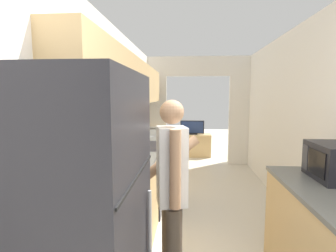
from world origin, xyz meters
TOP-DOWN VIEW (x-y plane):
  - wall_left at (-1.13, 2.50)m, footprint 0.38×7.86m
  - wall_right at (1.21, 2.13)m, footprint 0.06×7.86m
  - wall_far_with_doorway at (0.00, 5.49)m, footprint 2.75×0.06m
  - counter_left at (-0.88, 3.06)m, footprint 0.62×4.21m
  - refrigerator at (-0.81, 0.52)m, footprint 0.76×0.79m
  - range_oven at (-0.87, 2.90)m, footprint 0.66×0.79m
  - person at (-0.33, 1.25)m, footprint 0.51×0.43m
  - microwave at (0.99, 1.55)m, footprint 0.33×0.47m
  - tv_cabinet at (-0.11, 6.25)m, footprint 0.99×0.42m
  - television at (-0.11, 6.21)m, footprint 0.62×0.16m
  - knife at (-0.88, 3.53)m, footprint 0.16×0.32m

SIDE VIEW (x-z plane):
  - tv_cabinet at x=-0.11m, z-range 0.00..0.59m
  - counter_left at x=-0.88m, z-range 0.00..0.91m
  - range_oven at x=-0.87m, z-range -0.06..0.99m
  - television at x=-0.11m, z-range 0.59..0.95m
  - person at x=-0.33m, z-range 0.05..1.62m
  - refrigerator at x=-0.81m, z-range 0.00..1.71m
  - knife at x=-0.88m, z-range 0.91..0.93m
  - microwave at x=0.99m, z-range 0.91..1.21m
  - wall_right at x=1.21m, z-range 0.00..2.50m
  - wall_far_with_doorway at x=0.00m, z-range 0.17..2.67m
  - wall_left at x=-1.13m, z-range 0.22..2.72m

